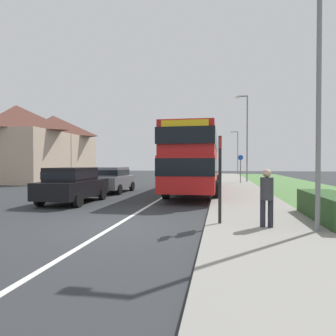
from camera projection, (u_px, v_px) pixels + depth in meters
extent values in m
plane|color=#2D3033|center=(115.00, 226.00, 8.42)|extent=(120.00, 120.00, 0.00)
cube|color=silver|center=(166.00, 196.00, 16.29)|extent=(0.14, 60.00, 0.01)
cube|color=gray|center=(246.00, 201.00, 13.58)|extent=(3.20, 68.00, 0.12)
cube|color=#2D5128|center=(332.00, 209.00, 8.68)|extent=(1.10, 3.53, 0.90)
cube|color=red|center=(196.00, 171.00, 17.56)|extent=(2.50, 11.12, 1.65)
cube|color=red|center=(196.00, 145.00, 17.54)|extent=(2.45, 10.90, 1.55)
cube|color=black|center=(196.00, 166.00, 17.56)|extent=(2.52, 11.17, 0.76)
cube|color=black|center=(196.00, 144.00, 17.53)|extent=(2.52, 11.17, 0.72)
cube|color=gold|center=(185.00, 125.00, 12.11)|extent=(2.00, 0.08, 0.44)
cylinder|color=black|center=(182.00, 181.00, 21.19)|extent=(0.30, 1.00, 1.00)
cylinder|color=black|center=(217.00, 182.00, 20.75)|extent=(0.30, 1.00, 1.00)
cylinder|color=black|center=(166.00, 189.00, 14.79)|extent=(0.30, 1.00, 1.00)
cylinder|color=black|center=(216.00, 190.00, 14.35)|extent=(0.30, 1.00, 1.00)
cube|color=black|center=(74.00, 188.00, 13.32)|extent=(1.78, 4.04, 0.73)
cube|color=black|center=(71.00, 174.00, 13.11)|extent=(1.57, 2.22, 0.60)
cube|color=black|center=(71.00, 175.00, 13.11)|extent=(1.60, 2.24, 0.33)
cylinder|color=black|center=(70.00, 193.00, 14.71)|extent=(0.20, 0.60, 0.60)
cylinder|color=black|center=(102.00, 194.00, 14.40)|extent=(0.20, 0.60, 0.60)
cylinder|color=black|center=(40.00, 199.00, 12.25)|extent=(0.20, 0.60, 0.60)
cylinder|color=black|center=(78.00, 200.00, 11.94)|extent=(0.20, 0.60, 0.60)
cube|color=slate|center=(113.00, 182.00, 18.07)|extent=(1.72, 3.95, 0.70)
cube|color=slate|center=(112.00, 172.00, 17.86)|extent=(1.51, 2.17, 0.57)
cube|color=black|center=(112.00, 172.00, 17.86)|extent=(1.55, 2.20, 0.32)
cylinder|color=black|center=(108.00, 186.00, 19.43)|extent=(0.20, 0.60, 0.60)
cylinder|color=black|center=(132.00, 186.00, 19.13)|extent=(0.20, 0.60, 0.60)
cylinder|color=black|center=(92.00, 189.00, 17.02)|extent=(0.20, 0.60, 0.60)
cylinder|color=black|center=(119.00, 190.00, 16.72)|extent=(0.20, 0.60, 0.60)
cylinder|color=#23232D|center=(263.00, 216.00, 7.74)|extent=(0.14, 0.14, 0.85)
cylinder|color=#23232D|center=(271.00, 216.00, 7.71)|extent=(0.14, 0.14, 0.85)
cylinder|color=#333338|center=(267.00, 189.00, 7.71)|extent=(0.34, 0.34, 0.60)
sphere|color=tan|center=(267.00, 173.00, 7.70)|extent=(0.22, 0.22, 0.22)
cylinder|color=black|center=(220.00, 182.00, 8.22)|extent=(0.09, 0.09, 2.60)
cube|color=red|center=(220.00, 143.00, 8.20)|extent=(0.04, 0.44, 0.32)
cube|color=black|center=(220.00, 173.00, 8.24)|extent=(0.06, 0.52, 0.68)
cylinder|color=slate|center=(240.00, 172.00, 24.87)|extent=(0.08, 0.08, 2.10)
cylinder|color=blue|center=(241.00, 158.00, 24.84)|extent=(0.44, 0.03, 0.44)
cylinder|color=slate|center=(319.00, 105.00, 7.22)|extent=(0.12, 0.12, 6.56)
cylinder|color=slate|center=(247.00, 139.00, 26.69)|extent=(0.12, 0.12, 8.04)
cube|color=slate|center=(242.00, 96.00, 26.70)|extent=(0.90, 0.10, 0.10)
cube|color=silver|center=(237.00, 97.00, 26.78)|extent=(0.36, 0.20, 0.14)
cylinder|color=slate|center=(238.00, 153.00, 43.26)|extent=(0.12, 0.12, 6.54)
cube|color=slate|center=(235.00, 132.00, 43.28)|extent=(0.90, 0.10, 0.10)
cube|color=silver|center=(232.00, 132.00, 43.36)|extent=(0.36, 0.20, 0.14)
cube|color=#C1A88E|center=(16.00, 157.00, 26.77)|extent=(7.63, 5.91, 4.78)
pyramid|color=brown|center=(16.00, 118.00, 26.71)|extent=(7.63, 5.91, 2.38)
cube|color=#C1A88E|center=(53.00, 158.00, 32.70)|extent=(7.63, 5.91, 4.78)
pyramid|color=brown|center=(53.00, 126.00, 32.64)|extent=(7.63, 5.91, 2.38)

